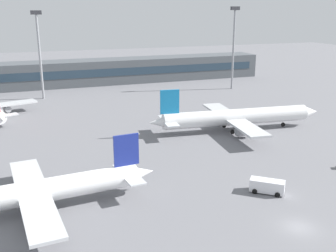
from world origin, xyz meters
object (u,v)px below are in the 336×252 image
(floodlight_tower_east, at_px, (234,43))
(airplane_near, at_px, (25,194))
(floodlight_tower_west, at_px, (39,49))
(service_van_white, at_px, (267,186))
(airplane_mid, at_px, (238,117))

(floodlight_tower_east, bearing_deg, airplane_near, -135.52)
(floodlight_tower_west, bearing_deg, service_van_white, -71.07)
(service_van_white, distance_m, floodlight_tower_east, 84.62)
(service_van_white, bearing_deg, airplane_near, 170.21)
(service_van_white, distance_m, floodlight_tower_west, 87.55)
(airplane_near, xyz_separation_m, airplane_mid, (47.22, 24.55, 0.28))
(airplane_mid, height_order, floodlight_tower_east, floodlight_tower_east)
(airplane_mid, relative_size, floodlight_tower_east, 1.50)
(airplane_near, relative_size, service_van_white, 7.29)
(airplane_near, bearing_deg, airplane_mid, 27.47)
(floodlight_tower_east, bearing_deg, service_van_white, -115.28)
(airplane_near, xyz_separation_m, floodlight_tower_east, (70.55, 69.28, 13.16))
(floodlight_tower_east, bearing_deg, floodlight_tower_west, 174.27)
(service_van_white, bearing_deg, airplane_mid, 68.18)
(airplane_near, relative_size, floodlight_tower_west, 1.43)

